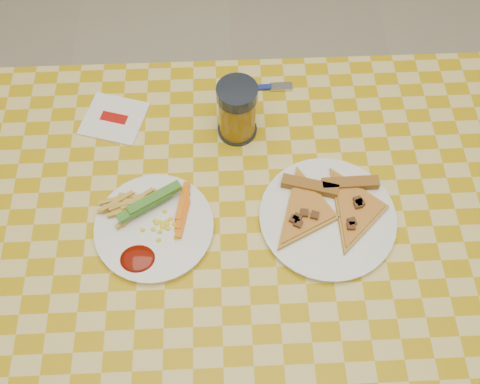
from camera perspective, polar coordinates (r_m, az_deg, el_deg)
name	(u,v)px	position (r m, az deg, el deg)	size (l,w,h in m)	color
ground	(244,334)	(1.74, 0.45, -14.92)	(8.00, 8.00, 0.00)	beige
table	(246,248)	(1.09, 0.69, -6.04)	(1.28, 0.88, 0.76)	silver
plate_left	(154,228)	(1.03, -9.11, -3.79)	(0.22, 0.22, 0.01)	white
plate_right	(327,218)	(1.04, 9.30, -2.75)	(0.26, 0.26, 0.01)	white
fries_veggies	(149,216)	(1.03, -9.67, -2.57)	(0.20, 0.18, 0.04)	gold
pizza_slices	(329,207)	(1.04, 9.52, -1.58)	(0.26, 0.24, 0.02)	gold
drink_glass	(237,111)	(1.09, -0.30, 8.63)	(0.08, 0.08, 0.14)	black
napkin	(114,119)	(1.19, -13.27, 7.63)	(0.15, 0.15, 0.01)	white
fork	(258,87)	(1.21, 1.97, 11.09)	(0.16, 0.02, 0.01)	navy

